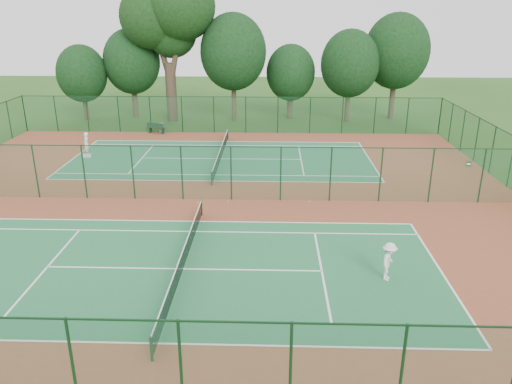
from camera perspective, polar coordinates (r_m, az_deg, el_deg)
ground at (r=31.72m, az=-5.58°, el=-0.84°), size 120.00×120.00×0.00m
red_pad at (r=31.72m, az=-5.58°, el=-0.83°), size 40.00×36.00×0.01m
court_near at (r=23.64m, az=-8.28°, el=-8.70°), size 23.77×10.97×0.01m
court_far at (r=40.19m, az=-4.00°, el=3.81°), size 23.77×10.97×0.01m
fence_north at (r=48.47m, az=-3.01°, el=8.82°), size 40.00×0.09×3.50m
fence_south at (r=15.41m, az=-14.52°, el=-19.18°), size 40.00×0.09×3.50m
fence_divider at (r=31.13m, az=-5.69°, el=2.18°), size 40.00×0.09×3.50m
tennis_net_near at (r=23.39m, az=-8.35°, el=-7.56°), size 0.10×12.90×0.97m
tennis_net_far at (r=40.04m, az=-4.02°, el=4.54°), size 0.10×12.90×0.97m
player_near at (r=22.92m, az=14.93°, el=-7.68°), size 1.05×1.31×1.77m
player_far at (r=42.98m, az=-18.82°, el=5.20°), size 0.50×0.73×1.93m
trash_bin at (r=49.34m, az=-10.77°, el=7.19°), size 0.70×0.70×0.96m
bench at (r=49.22m, az=-11.37°, el=7.19°), size 1.77×0.93×1.05m
kit_bag at (r=42.73m, az=-18.77°, el=3.95°), size 0.75×0.38×0.27m
stray_ball_a at (r=31.18m, az=-3.17°, el=-1.06°), size 0.07×0.07×0.07m
stray_ball_b at (r=31.30m, az=6.14°, el=-1.08°), size 0.06×0.06×0.06m
stray_ball_c at (r=31.13m, az=-6.67°, el=-1.22°), size 0.06×0.06×0.06m
big_tree at (r=53.80m, az=-9.99°, el=19.21°), size 9.77×7.15×15.01m
evergreen_row at (r=54.89m, az=-1.92°, el=8.32°), size 39.00×5.00×12.00m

